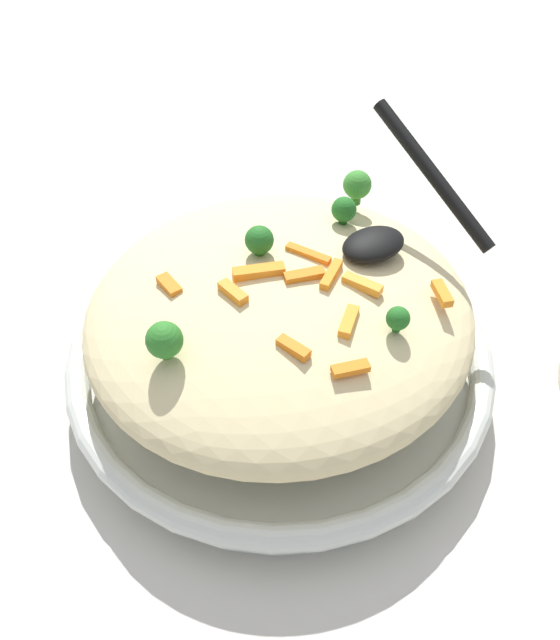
{
  "coord_description": "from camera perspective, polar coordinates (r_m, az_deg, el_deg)",
  "views": [
    {
      "loc": [
        -0.21,
        -0.33,
        0.48
      ],
      "look_at": [
        0.0,
        0.0,
        0.08
      ],
      "focal_mm": 37.39,
      "sensor_mm": 36.0,
      "label": 1
    }
  ],
  "objects": [
    {
      "name": "carrot_piece_0",
      "position": [
        0.52,
        2.12,
        3.84
      ],
      "size": [
        0.03,
        0.02,
        0.01
      ],
      "primitive_type": "cube",
      "rotation": [
        0.0,
        0.0,
        2.86
      ],
      "color": "orange",
      "rests_on": "pasta_mound"
    },
    {
      "name": "carrot_piece_8",
      "position": [
        0.51,
        -4.04,
        2.36
      ],
      "size": [
        0.01,
        0.03,
        0.01
      ],
      "primitive_type": "cube",
      "rotation": [
        0.0,
        0.0,
        4.88
      ],
      "color": "orange",
      "rests_on": "pasta_mound"
    },
    {
      "name": "carrot_piece_3",
      "position": [
        0.47,
        1.15,
        -2.4
      ],
      "size": [
        0.02,
        0.03,
        0.01
      ],
      "primitive_type": "cube",
      "rotation": [
        0.0,
        0.0,
        5.03
      ],
      "color": "orange",
      "rests_on": "pasta_mound"
    },
    {
      "name": "ground_plane",
      "position": [
        0.62,
        0.0,
        -5.0
      ],
      "size": [
        2.4,
        2.4,
        0.0
      ],
      "primitive_type": "plane",
      "color": "beige"
    },
    {
      "name": "broccoli_floret_2",
      "position": [
        0.61,
        6.62,
        11.38
      ],
      "size": [
        0.03,
        0.03,
        0.03
      ],
      "color": "#377928",
      "rests_on": "pasta_mound"
    },
    {
      "name": "serving_spoon",
      "position": [
        0.56,
        9.86,
        8.4
      ],
      "size": [
        0.11,
        0.14,
        0.09
      ],
      "color": "black",
      "rests_on": "pasta_mound"
    },
    {
      "name": "broccoli_floret_0",
      "position": [
        0.59,
        5.49,
        9.38
      ],
      "size": [
        0.02,
        0.02,
        0.03
      ],
      "color": "#205B1C",
      "rests_on": "pasta_mound"
    },
    {
      "name": "carrot_piece_1",
      "position": [
        0.49,
        5.89,
        -0.15
      ],
      "size": [
        0.03,
        0.03,
        0.01
      ],
      "primitive_type": "cube",
      "rotation": [
        0.0,
        0.0,
        3.84
      ],
      "color": "orange",
      "rests_on": "pasta_mound"
    },
    {
      "name": "broccoli_floret_4",
      "position": [
        0.47,
        -9.87,
        -1.73
      ],
      "size": [
        0.03,
        0.03,
        0.03
      ],
      "color": "#296820",
      "rests_on": "pasta_mound"
    },
    {
      "name": "carrot_piece_9",
      "position": [
        0.53,
        -9.46,
        2.96
      ],
      "size": [
        0.01,
        0.03,
        0.01
      ],
      "primitive_type": "cube",
      "rotation": [
        0.0,
        0.0,
        1.65
      ],
      "color": "orange",
      "rests_on": "pasta_mound"
    },
    {
      "name": "carrot_piece_4",
      "position": [
        0.52,
        7.05,
        3.05
      ],
      "size": [
        0.02,
        0.03,
        0.01
      ],
      "primitive_type": "cube",
      "rotation": [
        0.0,
        0.0,
        5.16
      ],
      "color": "orange",
      "rests_on": "pasta_mound"
    },
    {
      "name": "carrot_piece_10",
      "position": [
        0.53,
        4.4,
        3.87
      ],
      "size": [
        0.03,
        0.03,
        0.01
      ],
      "primitive_type": "cube",
      "rotation": [
        0.0,
        0.0,
        0.61
      ],
      "color": "orange",
      "rests_on": "pasta_mound"
    },
    {
      "name": "serving_bowl",
      "position": [
        0.6,
        0.0,
        -3.41
      ],
      "size": [
        0.37,
        0.37,
        0.05
      ],
      "color": "silver",
      "rests_on": "ground_plane"
    },
    {
      "name": "carrot_piece_5",
      "position": [
        0.52,
        -1.83,
        4.15
      ],
      "size": [
        0.04,
        0.02,
        0.01
      ],
      "primitive_type": "cube",
      "rotation": [
        0.0,
        0.0,
        5.92
      ],
      "color": "orange",
      "rests_on": "pasta_mound"
    },
    {
      "name": "broccoli_floret_1",
      "position": [
        0.54,
        -2.05,
        6.72
      ],
      "size": [
        0.02,
        0.02,
        0.03
      ],
      "color": "#205B1C",
      "rests_on": "pasta_mound"
    },
    {
      "name": "carrot_piece_7",
      "position": [
        0.53,
        13.7,
        2.24
      ],
      "size": [
        0.02,
        0.03,
        0.01
      ],
      "primitive_type": "cube",
      "rotation": [
        0.0,
        0.0,
        1.22
      ],
      "color": "orange",
      "rests_on": "pasta_mound"
    },
    {
      "name": "carrot_piece_6",
      "position": [
        0.47,
        6.06,
        -4.14
      ],
      "size": [
        0.03,
        0.02,
        0.01
      ],
      "primitive_type": "cube",
      "rotation": [
        0.0,
        0.0,
        2.85
      ],
      "color": "orange",
      "rests_on": "pasta_mound"
    },
    {
      "name": "pasta_mound",
      "position": [
        0.56,
        0.0,
        0.62
      ],
      "size": [
        0.33,
        0.32,
        0.09
      ],
      "primitive_type": "ellipsoid",
      "color": "beige",
      "rests_on": "serving_bowl"
    },
    {
      "name": "broccoli_floret_3",
      "position": [
        0.49,
        10.06,
        0.11
      ],
      "size": [
        0.02,
        0.02,
        0.02
      ],
      "color": "#205B1C",
      "rests_on": "pasta_mound"
    },
    {
      "name": "carrot_piece_2",
      "position": [
        0.54,
        2.43,
        5.68
      ],
      "size": [
        0.02,
        0.04,
        0.01
      ],
      "primitive_type": "cube",
      "rotation": [
        0.0,
        0.0,
        2.05
      ],
      "color": "orange",
      "rests_on": "pasta_mound"
    }
  ]
}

